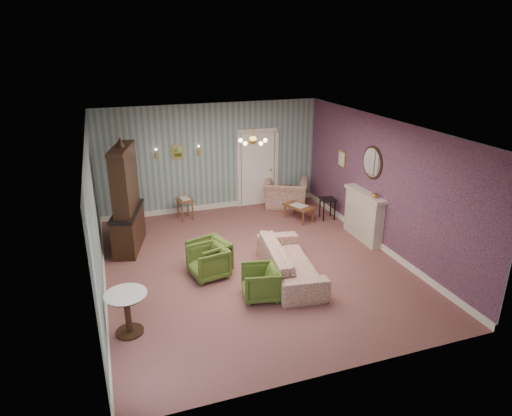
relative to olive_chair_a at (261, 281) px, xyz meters
name	(u,v)px	position (x,y,z in m)	size (l,w,h in m)	color
floor	(253,264)	(0.29, 1.27, -0.34)	(7.00, 7.00, 0.00)	brown
ceiling	(253,127)	(0.29, 1.27, 2.56)	(7.00, 7.00, 0.00)	white
wall_back	(211,158)	(0.29, 4.77, 1.11)	(6.00, 6.00, 0.00)	slate
wall_front	(338,284)	(0.29, -2.23, 1.11)	(6.00, 6.00, 0.00)	slate
wall_left	(95,218)	(-2.71, 1.27, 1.11)	(7.00, 7.00, 0.00)	slate
wall_right	(382,185)	(3.29, 1.27, 1.11)	(7.00, 7.00, 0.00)	slate
wall_right_floral	(382,185)	(3.27, 1.27, 1.11)	(7.00, 7.00, 0.00)	#A45264
door	(258,167)	(1.59, 4.73, 0.74)	(1.12, 0.12, 2.16)	white
olive_chair_a	(261,281)	(0.00, 0.00, 0.00)	(0.66, 0.61, 0.67)	#465E20
olive_chair_b	(208,260)	(-0.72, 1.07, 0.02)	(0.69, 0.64, 0.71)	#465E20
olive_chair_c	(209,255)	(-0.65, 1.28, 0.03)	(0.71, 0.66, 0.73)	#465E20
sofa_chintz	(290,256)	(0.82, 0.56, 0.10)	(2.26, 0.66, 0.88)	brown
wingback_chair	(286,189)	(2.27, 4.28, 0.17)	(1.16, 0.75, 1.01)	brown
dresser	(125,196)	(-2.09, 2.96, 0.90)	(0.52, 1.49, 2.48)	black
fireplace	(363,216)	(3.15, 1.67, 0.24)	(0.30, 1.40, 1.16)	beige
mantel_vase	(375,195)	(3.13, 1.27, 0.90)	(0.15, 0.15, 0.15)	gold
oval_mirror	(372,163)	(3.25, 1.67, 1.51)	(0.04, 0.76, 0.84)	white
framed_print	(342,159)	(3.26, 3.02, 1.26)	(0.04, 0.34, 0.42)	gold
coffee_table	(299,213)	(2.20, 3.22, -0.13)	(0.44, 0.79, 0.41)	brown
side_table_black	(327,209)	(2.94, 3.05, -0.06)	(0.38, 0.38, 0.56)	black
pedestal_table	(128,313)	(-2.36, -0.31, 0.03)	(0.67, 0.67, 0.74)	black
nesting_table	(185,208)	(-0.59, 4.25, -0.04)	(0.36, 0.46, 0.60)	brown
gilt_mirror_back	(178,152)	(-0.61, 4.73, 1.36)	(0.28, 0.06, 0.36)	gold
sconce_left	(156,154)	(-1.16, 4.71, 1.36)	(0.16, 0.12, 0.30)	gold
sconce_right	(199,150)	(-0.06, 4.71, 1.36)	(0.16, 0.12, 0.30)	gold
chandelier	(253,141)	(0.29, 1.27, 2.29)	(0.56, 0.56, 0.36)	gold
burgundy_cushion	(286,192)	(2.22, 4.13, 0.14)	(0.38, 0.10, 0.38)	#5E1A17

